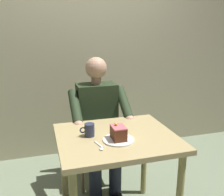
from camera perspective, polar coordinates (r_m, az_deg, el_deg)
cafe_rear_panel at (r=3.00m, az=-7.02°, el=15.64°), size 6.40×0.12×3.00m
dining_table at (r=1.87m, az=0.99°, el=-11.49°), size 0.83×0.72×0.74m
chair at (r=2.56m, az=-3.84°, el=-7.64°), size 0.42×0.42×0.88m
seated_person at (r=2.35m, az=-2.98°, el=-5.71°), size 0.53×0.58×1.23m
dessert_plate at (r=1.74m, az=1.45°, el=-9.36°), size 0.21×0.21×0.01m
cake_slice at (r=1.72m, az=1.46°, el=-7.78°), size 0.09×0.12×0.11m
coffee_cup at (r=1.80m, az=-5.13°, el=-7.11°), size 0.11×0.07×0.09m
dessert_spoon at (r=1.65m, az=-2.69°, el=-10.90°), size 0.04×0.14×0.01m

